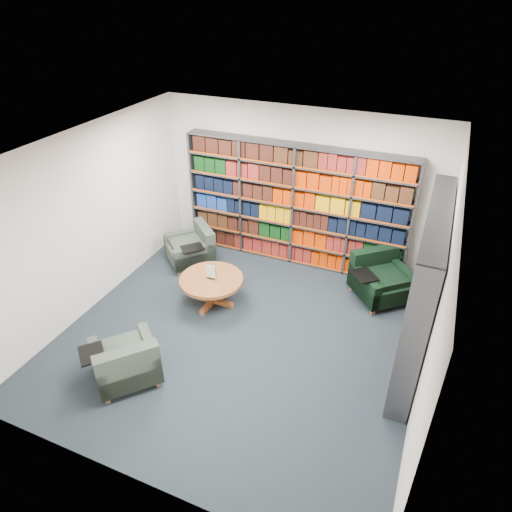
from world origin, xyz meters
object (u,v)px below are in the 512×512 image
at_px(chair_teal_left, 194,248).
at_px(chair_teal_front, 126,364).
at_px(coffee_table, 212,283).
at_px(chair_green_right, 379,279).

xyz_separation_m(chair_teal_left, chair_teal_front, (0.67, -2.93, 0.01)).
bearing_deg(coffee_table, chair_teal_left, 132.07).
relative_size(chair_green_right, chair_teal_front, 1.05).
xyz_separation_m(chair_teal_left, chair_green_right, (3.34, 0.28, 0.02)).
bearing_deg(chair_teal_left, chair_green_right, 4.75).
height_order(chair_teal_left, coffee_table, coffee_table).
distance_m(chair_teal_front, coffee_table, 1.94).
bearing_deg(chair_teal_left, chair_teal_front, -77.11).
bearing_deg(chair_green_right, coffee_table, -152.42).
bearing_deg(chair_green_right, chair_teal_front, -129.81).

